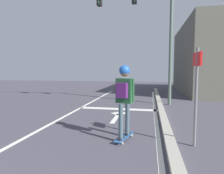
{
  "coord_description": "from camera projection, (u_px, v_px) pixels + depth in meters",
  "views": [
    {
      "loc": [
        2.96,
        0.26,
        1.72
      ],
      "look_at": [
        1.47,
        7.79,
        1.06
      ],
      "focal_mm": 31.07,
      "sensor_mm": 36.0,
      "label": 1
    }
  ],
  "objects": [
    {
      "name": "stop_bar",
      "position": [
        118.0,
        109.0,
        8.65
      ],
      "size": [
        3.5,
        0.4,
        0.01
      ],
      "primitive_type": "cube",
      "color": "silver",
      "rests_on": "ground"
    },
    {
      "name": "skateboard",
      "position": [
        124.0,
        137.0,
        4.82
      ],
      "size": [
        0.42,
        0.89,
        0.08
      ],
      "color": "#2B568D",
      "rests_on": "ground"
    },
    {
      "name": "traffic_signal_mast",
      "position": [
        142.0,
        18.0,
        9.57
      ],
      "size": [
        5.44,
        0.34,
        5.89
      ],
      "color": "#516256",
      "rests_on": "ground"
    },
    {
      "name": "lane_arrow_head",
      "position": [
        119.0,
        113.0,
        7.8
      ],
      "size": [
        0.71,
        0.71,
        0.01
      ],
      "primitive_type": "cube",
      "rotation": [
        0.0,
        0.0,
        0.79
      ],
      "color": "silver",
      "rests_on": "ground"
    },
    {
      "name": "curb_strip",
      "position": [
        166.0,
        127.0,
        5.66
      ],
      "size": [
        0.24,
        24.0,
        0.14
      ],
      "primitive_type": "cube",
      "color": "#A4A092",
      "rests_on": "ground"
    },
    {
      "name": "lane_arrow_stem",
      "position": [
        116.0,
        118.0,
        6.97
      ],
      "size": [
        0.16,
        1.4,
        0.01
      ],
      "primitive_type": "cube",
      "color": "silver",
      "rests_on": "ground"
    },
    {
      "name": "street_sign_post",
      "position": [
        196.0,
        83.0,
        4.28
      ],
      "size": [
        0.1,
        0.44,
        2.22
      ],
      "color": "slate",
      "rests_on": "ground"
    },
    {
      "name": "lane_line_center",
      "position": [
        53.0,
        123.0,
        6.36
      ],
      "size": [
        0.12,
        20.0,
        0.01
      ],
      "primitive_type": "cube",
      "color": "silver",
      "rests_on": "ground"
    },
    {
      "name": "skater",
      "position": [
        124.0,
        91.0,
        4.71
      ],
      "size": [
        0.47,
        0.64,
        1.77
      ],
      "color": "#40545E",
      "rests_on": "skateboard"
    },
    {
      "name": "lane_line_curbside",
      "position": [
        157.0,
        129.0,
        5.71
      ],
      "size": [
        0.12,
        20.0,
        0.01
      ],
      "primitive_type": "cube",
      "color": "silver",
      "rests_on": "ground"
    }
  ]
}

